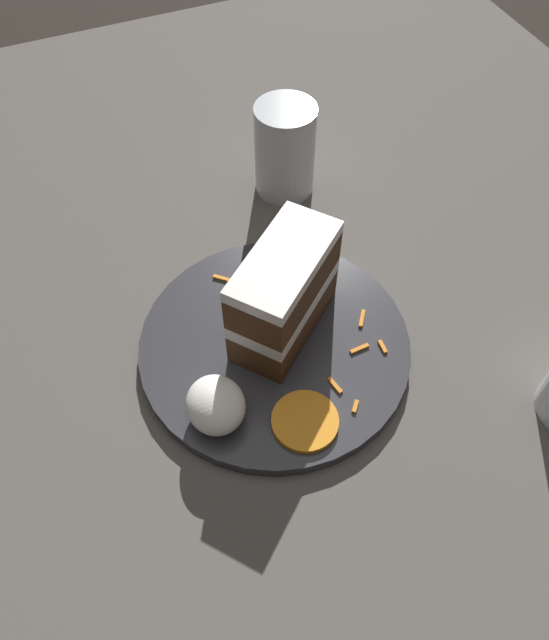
{
  "coord_description": "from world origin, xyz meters",
  "views": [
    {
      "loc": [
        -0.32,
        0.18,
        0.56
      ],
      "look_at": [
        0.01,
        0.04,
        0.07
      ],
      "focal_mm": 35.0,
      "sensor_mm": 36.0,
      "label": 1
    }
  ],
  "objects_px": {
    "cream_dollop": "(216,405)",
    "orange_garnish": "(305,421)",
    "cake_slice": "(284,293)",
    "drinking_glass": "(285,155)",
    "plate": "(274,346)"
  },
  "relations": [
    {
      "from": "plate",
      "to": "cream_dollop",
      "type": "xyz_separation_m",
      "value": [
        -0.06,
        0.08,
        0.03
      ]
    },
    {
      "from": "cake_slice",
      "to": "orange_garnish",
      "type": "xyz_separation_m",
      "value": [
        -0.11,
        0.03,
        -0.05
      ]
    },
    {
      "from": "cream_dollop",
      "to": "orange_garnish",
      "type": "distance_m",
      "value": 0.08
    },
    {
      "from": "cake_slice",
      "to": "cream_dollop",
      "type": "xyz_separation_m",
      "value": [
        -0.07,
        0.1,
        -0.03
      ]
    },
    {
      "from": "plate",
      "to": "drinking_glass",
      "type": "bearing_deg",
      "value": -25.6
    },
    {
      "from": "orange_garnish",
      "to": "cake_slice",
      "type": "bearing_deg",
      "value": -13.07
    },
    {
      "from": "cake_slice",
      "to": "drinking_glass",
      "type": "xyz_separation_m",
      "value": [
        0.21,
        -0.09,
        -0.02
      ]
    },
    {
      "from": "orange_garnish",
      "to": "plate",
      "type": "bearing_deg",
      "value": -5.43
    },
    {
      "from": "orange_garnish",
      "to": "drinking_glass",
      "type": "height_order",
      "value": "drinking_glass"
    },
    {
      "from": "orange_garnish",
      "to": "drinking_glass",
      "type": "xyz_separation_m",
      "value": [
        0.32,
        -0.12,
        0.03
      ]
    },
    {
      "from": "cake_slice",
      "to": "drinking_glass",
      "type": "distance_m",
      "value": 0.23
    },
    {
      "from": "cake_slice",
      "to": "orange_garnish",
      "type": "relative_size",
      "value": 2.16
    },
    {
      "from": "plate",
      "to": "cake_slice",
      "type": "bearing_deg",
      "value": -47.23
    },
    {
      "from": "plate",
      "to": "cream_dollop",
      "type": "relative_size",
      "value": 4.6
    },
    {
      "from": "cake_slice",
      "to": "orange_garnish",
      "type": "height_order",
      "value": "cake_slice"
    }
  ]
}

